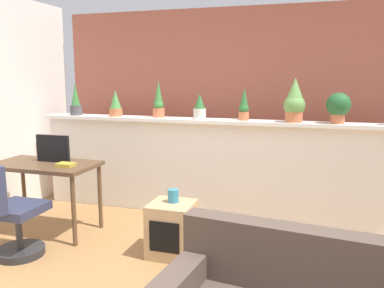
# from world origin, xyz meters

# --- Properties ---
(divider_wall) EXTENTS (4.55, 0.16, 1.12)m
(divider_wall) POSITION_xyz_m (0.00, 2.00, 0.56)
(divider_wall) COLOR white
(divider_wall) RESTS_ON ground
(plant_shelf) EXTENTS (4.55, 0.29, 0.04)m
(plant_shelf) POSITION_xyz_m (0.00, 1.96, 1.14)
(plant_shelf) COLOR white
(plant_shelf) RESTS_ON divider_wall
(brick_wall_behind) EXTENTS (4.55, 0.10, 2.50)m
(brick_wall_behind) POSITION_xyz_m (0.00, 2.60, 1.25)
(brick_wall_behind) COLOR #9E5442
(brick_wall_behind) RESTS_ON ground
(potted_plant_0) EXTENTS (0.15, 0.15, 0.41)m
(potted_plant_0) POSITION_xyz_m (-1.88, 1.94, 1.33)
(potted_plant_0) COLOR #4C4C51
(potted_plant_0) RESTS_ON plant_shelf
(potted_plant_1) EXTENTS (0.16, 0.16, 0.32)m
(potted_plant_1) POSITION_xyz_m (-1.32, 1.95, 1.31)
(potted_plant_1) COLOR #C66B42
(potted_plant_1) RESTS_ON plant_shelf
(potted_plant_2) EXTENTS (0.14, 0.14, 0.44)m
(potted_plant_2) POSITION_xyz_m (-0.77, 2.00, 1.35)
(potted_plant_2) COLOR #C66B42
(potted_plant_2) RESTS_ON plant_shelf
(potted_plant_3) EXTENTS (0.14, 0.14, 0.29)m
(potted_plant_3) POSITION_xyz_m (-0.24, 1.94, 1.30)
(potted_plant_3) COLOR silver
(potted_plant_3) RESTS_ON plant_shelf
(potted_plant_4) EXTENTS (0.12, 0.12, 0.36)m
(potted_plant_4) POSITION_xyz_m (0.27, 1.96, 1.32)
(potted_plant_4) COLOR #C66B42
(potted_plant_4) RESTS_ON plant_shelf
(potted_plant_5) EXTENTS (0.23, 0.23, 0.47)m
(potted_plant_5) POSITION_xyz_m (0.82, 1.94, 1.39)
(potted_plant_5) COLOR #C66B42
(potted_plant_5) RESTS_ON plant_shelf
(potted_plant_6) EXTENTS (0.25, 0.25, 0.32)m
(potted_plant_6) POSITION_xyz_m (1.26, 1.95, 1.34)
(potted_plant_6) COLOR #C66B42
(potted_plant_6) RESTS_ON plant_shelf
(desk) EXTENTS (1.10, 0.60, 0.75)m
(desk) POSITION_xyz_m (-1.67, 0.99, 0.67)
(desk) COLOR brown
(desk) RESTS_ON ground
(tv_monitor) EXTENTS (0.39, 0.04, 0.29)m
(tv_monitor) POSITION_xyz_m (-1.61, 1.07, 0.89)
(tv_monitor) COLOR black
(tv_monitor) RESTS_ON desk
(office_chair) EXTENTS (0.52, 0.52, 0.91)m
(office_chair) POSITION_xyz_m (-1.57, 0.36, 0.39)
(office_chair) COLOR #262628
(office_chair) RESTS_ON ground
(side_cube_shelf) EXTENTS (0.40, 0.41, 0.50)m
(side_cube_shelf) POSITION_xyz_m (-0.19, 0.84, 0.25)
(side_cube_shelf) COLOR tan
(side_cube_shelf) RESTS_ON ground
(vase_on_shelf) EXTENTS (0.10, 0.10, 0.12)m
(vase_on_shelf) POSITION_xyz_m (-0.19, 0.88, 0.56)
(vase_on_shelf) COLOR teal
(vase_on_shelf) RESTS_ON side_cube_shelf
(book_on_desk) EXTENTS (0.17, 0.13, 0.04)m
(book_on_desk) POSITION_xyz_m (-1.36, 0.92, 0.77)
(book_on_desk) COLOR gold
(book_on_desk) RESTS_ON desk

